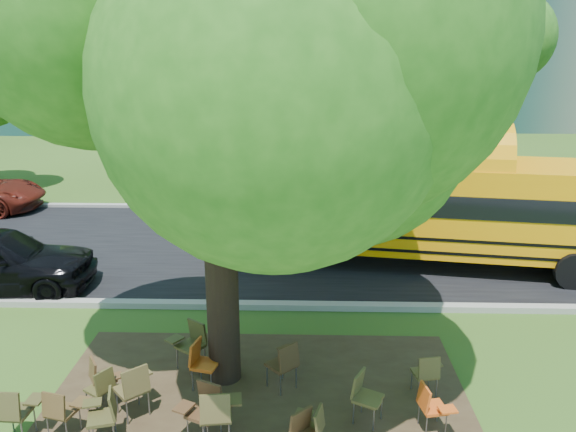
{
  "coord_description": "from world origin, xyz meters",
  "views": [
    {
      "loc": [
        1.7,
        -8.54,
        5.69
      ],
      "look_at": [
        1.35,
        4.49,
        1.74
      ],
      "focal_mm": 35.0,
      "sensor_mm": 36.0,
      "label": 1
    }
  ],
  "objects_px": {
    "chair_0": "(14,409)",
    "school_bus": "(453,206)",
    "chair_11": "(285,361)",
    "chair_12": "(365,394)",
    "chair_7": "(431,404)",
    "chair_8": "(102,385)",
    "chair_14": "(105,411)",
    "chair_6": "(312,426)",
    "chair_13": "(428,371)",
    "chair_4": "(218,411)",
    "main_tree": "(213,51)",
    "chair_10": "(202,360)",
    "chair_15": "(101,375)",
    "chair_1": "(61,409)",
    "chair_2": "(134,385)",
    "chair_9": "(191,340)",
    "chair_3": "(204,406)"
  },
  "relations": [
    {
      "from": "chair_0",
      "to": "school_bus",
      "type": "bearing_deg",
      "value": 44.67
    },
    {
      "from": "chair_11",
      "to": "chair_12",
      "type": "xyz_separation_m",
      "value": [
        1.27,
        -0.87,
        -0.03
      ]
    },
    {
      "from": "chair_7",
      "to": "chair_8",
      "type": "height_order",
      "value": "chair_7"
    },
    {
      "from": "school_bus",
      "to": "chair_14",
      "type": "xyz_separation_m",
      "value": [
        -6.87,
        -7.36,
        -1.11
      ]
    },
    {
      "from": "chair_6",
      "to": "chair_13",
      "type": "height_order",
      "value": "chair_13"
    },
    {
      "from": "chair_4",
      "to": "chair_14",
      "type": "bearing_deg",
      "value": 171.42
    },
    {
      "from": "chair_4",
      "to": "main_tree",
      "type": "bearing_deg",
      "value": 87.34
    },
    {
      "from": "chair_10",
      "to": "chair_12",
      "type": "xyz_separation_m",
      "value": [
        2.69,
        -0.86,
        -0.02
      ]
    },
    {
      "from": "chair_15",
      "to": "school_bus",
      "type": "bearing_deg",
      "value": 98.71
    },
    {
      "from": "chair_11",
      "to": "chair_14",
      "type": "distance_m",
      "value": 2.97
    },
    {
      "from": "main_tree",
      "to": "chair_1",
      "type": "bearing_deg",
      "value": -143.31
    },
    {
      "from": "chair_7",
      "to": "chair_8",
      "type": "distance_m",
      "value": 5.2
    },
    {
      "from": "chair_10",
      "to": "chair_11",
      "type": "bearing_deg",
      "value": 104.65
    },
    {
      "from": "chair_12",
      "to": "chair_13",
      "type": "bearing_deg",
      "value": 151.07
    },
    {
      "from": "chair_10",
      "to": "chair_14",
      "type": "distance_m",
      "value": 1.84
    },
    {
      "from": "main_tree",
      "to": "chair_0",
      "type": "bearing_deg",
      "value": -148.39
    },
    {
      "from": "chair_2",
      "to": "chair_12",
      "type": "distance_m",
      "value": 3.61
    },
    {
      "from": "chair_2",
      "to": "chair_1",
      "type": "bearing_deg",
      "value": 167.54
    },
    {
      "from": "chair_7",
      "to": "chair_14",
      "type": "height_order",
      "value": "chair_14"
    },
    {
      "from": "school_bus",
      "to": "chair_4",
      "type": "distance_m",
      "value": 9.09
    },
    {
      "from": "chair_9",
      "to": "chair_15",
      "type": "xyz_separation_m",
      "value": [
        -1.3,
        -1.07,
        -0.07
      ]
    },
    {
      "from": "chair_0",
      "to": "chair_9",
      "type": "distance_m",
      "value": 3.07
    },
    {
      "from": "main_tree",
      "to": "chair_8",
      "type": "xyz_separation_m",
      "value": [
        -1.85,
        -0.97,
        -5.15
      ]
    },
    {
      "from": "chair_2",
      "to": "chair_8",
      "type": "xyz_separation_m",
      "value": [
        -0.58,
        0.15,
        -0.11
      ]
    },
    {
      "from": "main_tree",
      "to": "chair_13",
      "type": "xyz_separation_m",
      "value": [
        3.47,
        -0.44,
        -5.13
      ]
    },
    {
      "from": "chair_2",
      "to": "chair_9",
      "type": "relative_size",
      "value": 1.04
    },
    {
      "from": "chair_10",
      "to": "chair_0",
      "type": "bearing_deg",
      "value": -45.79
    },
    {
      "from": "main_tree",
      "to": "chair_7",
      "type": "bearing_deg",
      "value": -22.27
    },
    {
      "from": "chair_6",
      "to": "chair_9",
      "type": "bearing_deg",
      "value": 60.11
    },
    {
      "from": "chair_0",
      "to": "chair_13",
      "type": "height_order",
      "value": "chair_0"
    },
    {
      "from": "chair_9",
      "to": "chair_14",
      "type": "distance_m",
      "value": 2.25
    },
    {
      "from": "chair_0",
      "to": "main_tree",
      "type": "bearing_deg",
      "value": 34.14
    },
    {
      "from": "chair_0",
      "to": "chair_11",
      "type": "relative_size",
      "value": 1.03
    },
    {
      "from": "chair_4",
      "to": "chair_6",
      "type": "bearing_deg",
      "value": -13.72
    },
    {
      "from": "chair_4",
      "to": "chair_14",
      "type": "height_order",
      "value": "chair_4"
    },
    {
      "from": "chair_3",
      "to": "main_tree",
      "type": "bearing_deg",
      "value": -68.98
    },
    {
      "from": "chair_3",
      "to": "chair_4",
      "type": "xyz_separation_m",
      "value": [
        0.23,
        -0.17,
        0.03
      ]
    },
    {
      "from": "chair_6",
      "to": "chair_15",
      "type": "distance_m",
      "value": 3.66
    },
    {
      "from": "chair_10",
      "to": "chair_8",
      "type": "bearing_deg",
      "value": -52.27
    },
    {
      "from": "chair_15",
      "to": "chair_11",
      "type": "bearing_deg",
      "value": 65.36
    },
    {
      "from": "chair_3",
      "to": "chair_0",
      "type": "bearing_deg",
      "value": 28.06
    },
    {
      "from": "chair_3",
      "to": "chair_13",
      "type": "relative_size",
      "value": 1.13
    },
    {
      "from": "chair_2",
      "to": "chair_7",
      "type": "xyz_separation_m",
      "value": [
        4.6,
        -0.24,
        -0.09
      ]
    },
    {
      "from": "chair_0",
      "to": "chair_14",
      "type": "relative_size",
      "value": 1.1
    },
    {
      "from": "chair_11",
      "to": "chair_10",
      "type": "bearing_deg",
      "value": 137.47
    },
    {
      "from": "chair_14",
      "to": "school_bus",
      "type": "bearing_deg",
      "value": -58.56
    },
    {
      "from": "chair_2",
      "to": "chair_7",
      "type": "distance_m",
      "value": 4.61
    },
    {
      "from": "chair_2",
      "to": "chair_15",
      "type": "bearing_deg",
      "value": 108.01
    },
    {
      "from": "chair_6",
      "to": "chair_11",
      "type": "xyz_separation_m",
      "value": [
        -0.44,
        1.6,
        0.07
      ]
    },
    {
      "from": "chair_6",
      "to": "chair_15",
      "type": "xyz_separation_m",
      "value": [
        -3.47,
        1.18,
        -0.0
      ]
    }
  ]
}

